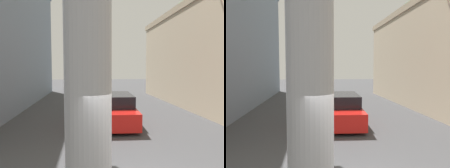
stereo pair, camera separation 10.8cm
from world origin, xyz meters
The scene contains 3 objects.
ground_plane centered at (0.00, 10.00, 0.00)m, with size 87.44×87.44×0.00m, color #424244.
car_lead centered at (0.30, 7.37, 0.74)m, with size 2.33×5.19×1.56m.
palm_tree_mid_right centered at (7.05, 11.93, 5.42)m, with size 2.77×2.53×8.57m.
Camera 1 is at (-1.19, -4.19, 2.94)m, focal length 35.00 mm.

